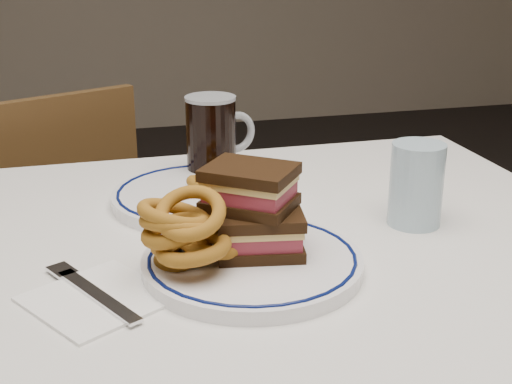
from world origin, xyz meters
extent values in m
cube|color=silver|center=(0.00, 0.00, 0.73)|extent=(1.26, 0.86, 0.03)
cylinder|color=#4E3319|center=(0.54, 0.34, 0.35)|extent=(0.06, 0.06, 0.71)
cube|color=silver|center=(0.00, 0.43, 0.65)|extent=(1.26, 0.01, 0.17)
cube|color=#4E3319|center=(-0.23, 0.85, 0.39)|extent=(0.50, 0.50, 0.04)
cylinder|color=#4E3319|center=(-0.15, 1.07, 0.19)|extent=(0.03, 0.03, 0.37)
cylinder|color=#4E3319|center=(-0.01, 0.77, 0.19)|extent=(0.03, 0.03, 0.37)
cylinder|color=#4E3319|center=(-0.31, 0.64, 0.19)|extent=(0.03, 0.03, 0.37)
cube|color=#4E3319|center=(-0.16, 0.70, 0.62)|extent=(0.36, 0.18, 0.42)
cylinder|color=white|center=(0.08, -0.09, 0.76)|extent=(0.28, 0.28, 0.02)
torus|color=#0A154E|center=(0.08, -0.09, 0.77)|extent=(0.26, 0.26, 0.01)
cube|color=black|center=(0.10, -0.08, 0.78)|extent=(0.12, 0.10, 0.01)
cube|color=#A12E3C|center=(0.10, -0.08, 0.79)|extent=(0.11, 0.09, 0.02)
cube|color=#E3BC65|center=(0.10, -0.08, 0.81)|extent=(0.11, 0.10, 0.01)
cube|color=black|center=(0.10, -0.08, 0.82)|extent=(0.12, 0.10, 0.01)
cube|color=black|center=(0.09, -0.06, 0.83)|extent=(0.14, 0.13, 0.01)
cube|color=#A12E3C|center=(0.09, -0.06, 0.85)|extent=(0.13, 0.12, 0.02)
cube|color=#E3BC65|center=(0.09, -0.06, 0.86)|extent=(0.13, 0.13, 0.01)
cube|color=black|center=(0.09, -0.06, 0.87)|extent=(0.14, 0.13, 0.01)
torus|color=brown|center=(0.00, -0.07, 0.78)|extent=(0.08, 0.08, 0.05)
torus|color=brown|center=(0.03, -0.08, 0.79)|extent=(0.09, 0.09, 0.03)
torus|color=brown|center=(0.00, -0.11, 0.80)|extent=(0.09, 0.09, 0.04)
torus|color=brown|center=(0.00, -0.09, 0.81)|extent=(0.10, 0.09, 0.08)
torus|color=brown|center=(-0.01, -0.10, 0.82)|extent=(0.09, 0.09, 0.04)
torus|color=brown|center=(-0.01, -0.09, 0.82)|extent=(0.10, 0.10, 0.06)
torus|color=brown|center=(-0.01, -0.09, 0.84)|extent=(0.09, 0.09, 0.05)
torus|color=brown|center=(0.00, -0.11, 0.84)|extent=(0.09, 0.09, 0.07)
cylinder|color=silver|center=(0.05, -0.02, 0.78)|extent=(0.06, 0.06, 0.03)
cylinder|color=#960702|center=(0.05, -0.02, 0.80)|extent=(0.05, 0.05, 0.01)
cylinder|color=black|center=(0.11, 0.28, 0.82)|extent=(0.09, 0.09, 0.14)
cylinder|color=#959BA2|center=(0.11, 0.28, 0.89)|extent=(0.09, 0.09, 0.01)
torus|color=#959BA2|center=(0.15, 0.29, 0.83)|extent=(0.07, 0.03, 0.07)
cylinder|color=#A5C4D5|center=(0.35, 0.00, 0.81)|extent=(0.08, 0.08, 0.12)
cylinder|color=white|center=(0.07, 0.17, 0.76)|extent=(0.28, 0.28, 0.02)
torus|color=#0A154E|center=(0.07, 0.17, 0.77)|extent=(0.27, 0.27, 0.01)
torus|color=brown|center=(0.08, 0.17, 0.78)|extent=(0.08, 0.08, 0.04)
torus|color=brown|center=(0.09, 0.17, 0.79)|extent=(0.08, 0.08, 0.05)
cube|color=white|center=(-0.11, -0.12, 0.75)|extent=(0.20, 0.20, 0.00)
cube|color=silver|center=(-0.11, -0.12, 0.76)|extent=(0.09, 0.16, 0.00)
cube|color=silver|center=(-0.15, -0.04, 0.76)|extent=(0.04, 0.05, 0.00)
camera|label=1|loc=(-0.12, -0.88, 1.15)|focal=50.00mm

